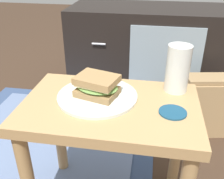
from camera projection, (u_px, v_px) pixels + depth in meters
side_table at (110, 127)px, 0.86m from camera, size 0.56×0.36×0.46m
tv_cabinet at (146, 52)px, 1.71m from camera, size 0.96×0.46×0.58m
area_rug at (55, 132)px, 1.42m from camera, size 1.08×0.88×0.01m
plate at (97, 96)px, 0.85m from camera, size 0.26×0.26×0.01m
sandwich_front at (97, 86)px, 0.83m from camera, size 0.16×0.14×0.07m
beer_glass at (178, 70)px, 0.86m from camera, size 0.08×0.08×0.16m
coaster at (173, 112)px, 0.77m from camera, size 0.08×0.08×0.01m
paper_bag at (204, 105)px, 1.37m from camera, size 0.26×0.18×0.33m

